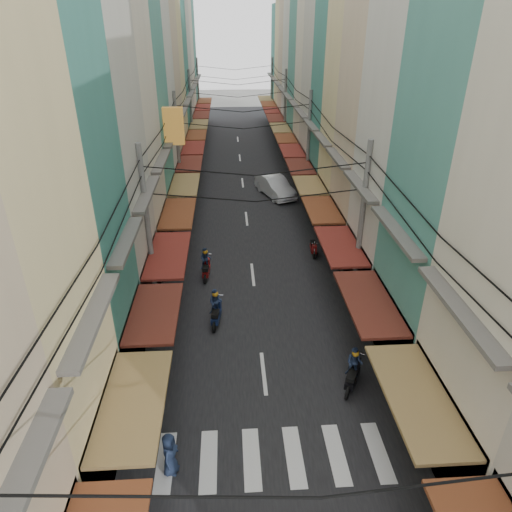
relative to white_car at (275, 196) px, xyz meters
name	(u,v)px	position (x,y,z in m)	size (l,w,h in m)	color
ground	(260,342)	(-2.51, -18.63, 0.00)	(160.00, 160.00, 0.00)	#61615C
road	(243,191)	(-2.51, 1.37, 0.01)	(10.00, 80.00, 0.02)	black
sidewalk_left	(165,192)	(-9.01, 1.37, 0.03)	(3.00, 80.00, 0.06)	gray
sidewalk_right	(321,189)	(3.99, 1.37, 0.03)	(3.00, 80.00, 0.06)	gray
crosswalk	(273,457)	(-2.51, -24.63, 0.03)	(7.55, 2.40, 0.01)	silver
building_row_left	(123,69)	(-10.43, -2.07, 9.78)	(7.80, 67.67, 23.70)	beige
building_row_right	(360,74)	(5.41, -2.19, 9.41)	(7.80, 68.98, 22.59)	#397E71
utility_poles	(245,122)	(-2.51, -3.62, 6.59)	(10.20, 66.13, 8.20)	slate
white_car	(275,196)	(0.00, 0.00, 0.00)	(5.48, 2.15, 1.94)	silver
bicycle	(434,384)	(4.13, -21.63, 0.00)	(0.64, 1.71, 1.18)	black
moving_scooters	(260,306)	(-2.40, -16.56, 0.54)	(6.78, 13.02, 1.84)	black
parked_scooters	(382,418)	(1.36, -23.65, 0.48)	(12.74, 14.48, 0.97)	black
pedestrians	(163,290)	(-7.07, -15.60, 1.02)	(12.53, 22.60, 2.20)	#29212D
traffic_sign	(368,291)	(2.44, -17.63, 1.87)	(0.10, 0.57, 2.61)	slate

